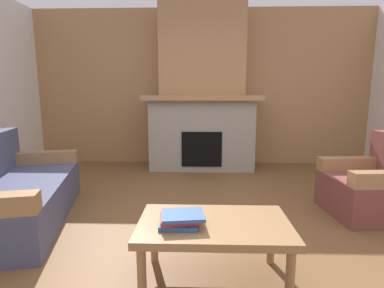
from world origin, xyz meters
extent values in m
plane|color=brown|center=(0.00, 0.00, 0.00)|extent=(9.00, 9.00, 0.00)
cube|color=#A87A4C|center=(0.00, 3.00, 1.35)|extent=(6.00, 0.12, 2.70)
cube|color=gray|center=(0.00, 2.59, 0.57)|extent=(1.70, 0.70, 1.15)
cube|color=black|center=(0.00, 2.26, 0.38)|extent=(0.64, 0.08, 0.56)
cube|color=#A87A4C|center=(0.00, 2.54, 1.19)|extent=(1.90, 0.82, 0.08)
cube|color=#A87A4C|center=(0.00, 2.69, 1.97)|extent=(1.40, 0.50, 1.47)
cube|color=#474C6B|center=(-1.80, 0.32, 0.20)|extent=(1.24, 1.95, 0.40)
cube|color=#997047|center=(-1.99, 1.12, 0.48)|extent=(0.85, 0.35, 0.15)
cube|color=brown|center=(1.73, 0.60, 0.20)|extent=(0.82, 0.82, 0.40)
cube|color=#997047|center=(1.70, 0.91, 0.48)|extent=(0.77, 0.20, 0.15)
cube|color=#997047|center=(0.08, -0.58, 0.41)|extent=(1.00, 0.60, 0.05)
cylinder|color=#997047|center=(-0.36, -0.82, 0.19)|extent=(0.06, 0.06, 0.38)
cylinder|color=#997047|center=(0.52, -0.82, 0.19)|extent=(0.06, 0.06, 0.38)
cylinder|color=#997047|center=(-0.36, -0.34, 0.19)|extent=(0.06, 0.06, 0.38)
cylinder|color=#997047|center=(0.52, -0.34, 0.19)|extent=(0.06, 0.06, 0.38)
cube|color=#335699|center=(-0.15, -0.65, 0.44)|extent=(0.25, 0.20, 0.03)
cube|color=#B23833|center=(-0.15, -0.64, 0.47)|extent=(0.27, 0.22, 0.03)
cube|color=#335699|center=(-0.12, -0.64, 0.50)|extent=(0.30, 0.25, 0.02)
camera|label=1|loc=(-0.01, -2.43, 1.27)|focal=27.92mm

